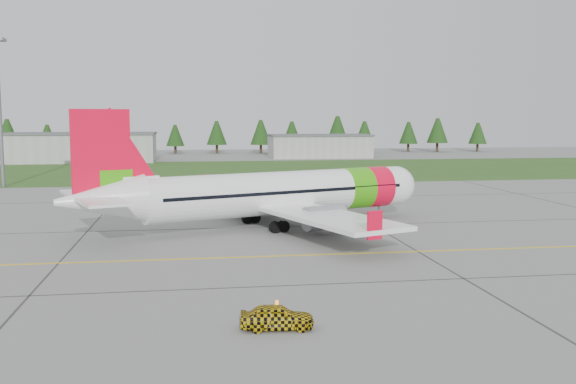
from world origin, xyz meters
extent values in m
plane|color=gray|center=(0.00, 0.00, 0.00)|extent=(320.00, 320.00, 0.00)
cylinder|color=white|center=(1.92, 20.36, 3.01)|extent=(25.00, 12.42, 3.79)
sphere|color=white|center=(13.75, 24.79, 3.01)|extent=(3.79, 3.79, 3.79)
cone|color=white|center=(-13.10, 14.73, 3.35)|extent=(7.70, 5.94, 3.79)
cube|color=black|center=(14.02, 24.89, 3.35)|extent=(2.34, 2.91, 0.54)
cylinder|color=#3EB20D|center=(9.20, 23.09, 3.01)|extent=(3.73, 4.51, 3.87)
cylinder|color=#FB082C|center=(11.38, 23.91, 3.01)|extent=(3.36, 4.38, 3.87)
cube|color=white|center=(1.46, 20.19, 1.94)|extent=(15.93, 31.01, 0.35)
cube|color=#FB082C|center=(-4.87, 34.32, 2.48)|extent=(1.15, 0.57, 1.94)
cube|color=#FB082C|center=(5.98, 5.37, 2.48)|extent=(1.15, 0.57, 1.94)
cylinder|color=gray|center=(0.95, 25.70, 1.41)|extent=(3.99, 3.14, 2.04)
cylinder|color=gray|center=(4.70, 15.69, 1.41)|extent=(3.99, 3.14, 2.04)
cube|color=#FB082C|center=(-12.92, 14.79, 6.61)|extent=(4.31, 1.90, 7.39)
cube|color=#3EB20D|center=(-11.92, 15.17, 4.47)|extent=(2.51, 1.27, 2.33)
cube|color=white|center=(-13.56, 14.56, 3.60)|extent=(6.84, 11.56, 0.21)
cylinder|color=slate|center=(11.93, 24.11, 0.68)|extent=(0.17, 0.17, 1.36)
cylinder|color=black|center=(11.93, 24.11, 0.33)|extent=(0.71, 0.49, 0.66)
cylinder|color=slate|center=(-0.40, 22.39, 0.92)|extent=(0.21, 0.21, 1.85)
cylinder|color=black|center=(-0.77, 22.26, 0.51)|extent=(1.10, 0.76, 1.01)
cylinder|color=slate|center=(1.51, 17.30, 0.92)|extent=(0.21, 0.21, 1.85)
cylinder|color=black|center=(1.14, 17.16, 0.51)|extent=(1.10, 0.76, 1.01)
imported|color=yellow|center=(-2.39, -7.45, 1.70)|extent=(1.27, 1.46, 3.40)
cube|color=#30561E|center=(0.00, 82.00, 0.01)|extent=(320.00, 50.00, 0.03)
cube|color=gold|center=(0.00, 8.00, 0.01)|extent=(120.00, 0.25, 0.02)
cube|color=#A8A8A3|center=(-30.00, 110.00, 3.00)|extent=(32.00, 14.00, 6.00)
cube|color=#A8A8A3|center=(25.00, 118.00, 2.60)|extent=(24.00, 12.00, 5.20)
cylinder|color=slate|center=(-32.00, 58.00, 10.00)|extent=(0.50, 0.50, 20.00)
camera|label=1|loc=(-6.19, -35.71, 9.65)|focal=40.00mm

